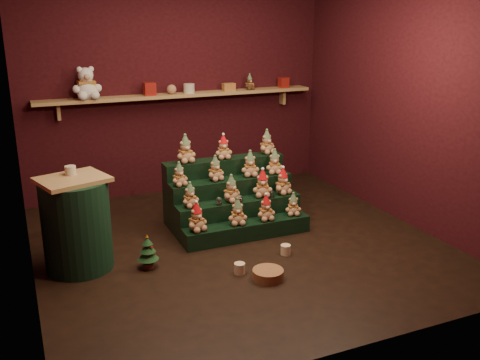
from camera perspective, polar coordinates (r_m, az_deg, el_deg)
name	(u,v)px	position (r m, az deg, el deg)	size (l,w,h in m)	color
ground	(239,244)	(5.59, -0.11, -6.81)	(4.00, 4.00, 0.00)	black
back_wall	(177,85)	(7.09, -6.78, 9.99)	(4.00, 0.10, 2.80)	black
front_wall	(368,161)	(3.44, 13.52, 1.99)	(4.00, 0.10, 2.80)	black
left_wall	(8,127)	(4.77, -23.46, 5.22)	(0.10, 4.00, 2.80)	black
right_wall	(409,98)	(6.27, 17.55, 8.39)	(0.10, 4.00, 2.80)	black
back_shelf	(181,95)	(6.94, -6.32, 8.96)	(3.60, 0.26, 0.24)	tan
riser_tier_front	(247,230)	(5.69, 0.78, -5.38)	(1.40, 0.22, 0.18)	black
riser_tier_midfront	(239,215)	(5.84, -0.10, -3.81)	(1.40, 0.22, 0.36)	black
riser_tier_midback	(231,202)	(6.00, -0.94, -2.31)	(1.40, 0.22, 0.54)	black
riser_tier_back	(224,188)	(6.17, -1.72, -0.90)	(1.40, 0.22, 0.72)	black
teddy_0	(197,217)	(5.41, -4.65, -3.96)	(0.21, 0.19, 0.30)	tan
teddy_1	(238,212)	(5.56, -0.27, -3.39)	(0.20, 0.18, 0.28)	tan
teddy_2	(266,208)	(5.68, 2.78, -2.96)	(0.20, 0.18, 0.28)	tan
teddy_3	(293,204)	(5.85, 5.70, -2.58)	(0.18, 0.16, 0.25)	tan
teddy_4	(190,195)	(5.56, -5.35, -1.59)	(0.19, 0.17, 0.26)	tan
teddy_5	(231,189)	(5.69, -0.94, -0.93)	(0.21, 0.18, 0.29)	tan
teddy_6	(263,183)	(5.85, 2.42, -0.36)	(0.22, 0.19, 0.30)	tan
teddy_7	(283,181)	(5.96, 4.59, -0.12)	(0.21, 0.19, 0.29)	tan
teddy_8	(179,174)	(5.67, -6.51, 0.61)	(0.18, 0.16, 0.25)	tan
teddy_9	(215,168)	(5.83, -2.66, 1.25)	(0.19, 0.17, 0.27)	tan
teddy_10	(250,164)	(5.98, 1.08, 1.75)	(0.20, 0.18, 0.29)	tan
teddy_11	(275,162)	(6.09, 3.71, 1.96)	(0.20, 0.18, 0.28)	tan
teddy_12	(185,149)	(5.88, -5.84, 3.31)	(0.22, 0.20, 0.30)	tan
teddy_13	(223,147)	(6.02, -1.78, 3.54)	(0.19, 0.17, 0.27)	tan
teddy_14	(267,142)	(6.25, 2.87, 4.08)	(0.20, 0.18, 0.28)	tan
snow_globe_a	(219,201)	(5.62, -2.26, -2.24)	(0.07, 0.07, 0.09)	black
snow_globe_b	(240,198)	(5.71, 0.00, -1.97)	(0.06, 0.06, 0.08)	black
snow_globe_c	(271,194)	(5.86, 3.35, -1.46)	(0.06, 0.06, 0.08)	black
side_table	(77,224)	(5.14, -17.03, -4.52)	(0.69, 0.63, 0.89)	tan
table_ornament	(70,170)	(5.09, -17.64, 0.99)	(0.10, 0.10, 0.08)	beige
mini_christmas_tree	(148,252)	(5.09, -9.81, -7.54)	(0.20, 0.20, 0.34)	#4B271A
mug_left	(240,268)	(4.96, -0.04, -9.41)	(0.10, 0.10, 0.10)	beige
mug_right	(286,250)	(5.35, 4.89, -7.42)	(0.10, 0.10, 0.10)	beige
wicker_basket	(268,274)	(4.88, 3.00, -10.01)	(0.28, 0.28, 0.09)	olive
white_bear	(86,79)	(6.63, -16.12, 10.34)	(0.34, 0.31, 0.48)	white
brown_bear	(250,82)	(7.22, 1.03, 10.41)	(0.15, 0.13, 0.20)	#462617
gift_tin_red_a	(149,89)	(6.79, -9.64, 9.56)	(0.14, 0.14, 0.16)	maroon
gift_tin_cream	(189,88)	(6.94, -5.45, 9.70)	(0.14, 0.14, 0.12)	beige
gift_tin_red_b	(284,83)	(7.46, 4.67, 10.32)	(0.12, 0.12, 0.14)	maroon
shelf_plush_ball	(172,89)	(6.87, -7.31, 9.57)	(0.12, 0.12, 0.12)	tan
scarf_gift_box	(229,87)	(7.12, -1.20, 9.89)	(0.16, 0.10, 0.10)	orange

